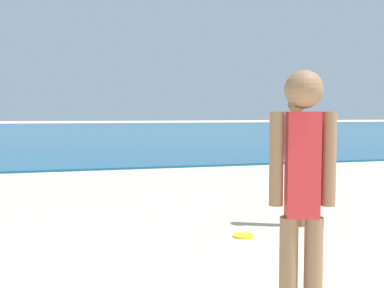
% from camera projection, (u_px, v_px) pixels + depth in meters
% --- Properties ---
extents(water, '(160.00, 60.00, 0.06)m').
position_uv_depth(water, '(89.00, 130.00, 40.66)').
color(water, '#14567F').
rests_on(water, ground).
extents(person_standing, '(0.30, 0.29, 1.67)m').
position_uv_depth(person_standing, '(296.00, 152.00, 5.77)').
color(person_standing, brown).
rests_on(person_standing, ground).
extents(frisbee, '(0.24, 0.24, 0.03)m').
position_uv_depth(frisbee, '(243.00, 236.00, 5.30)').
color(frisbee, yellow).
rests_on(frisbee, ground).
extents(person_distant, '(0.38, 0.23, 1.70)m').
position_uv_depth(person_distant, '(302.00, 195.00, 2.66)').
color(person_distant, '#936B4C').
rests_on(person_distant, ground).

